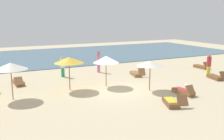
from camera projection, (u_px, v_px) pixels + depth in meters
The scene contains 16 objects.
ground_plane at pixel (118, 90), 17.43m from camera, with size 60.00×60.00×0.00m, color beige.
ocean_water at pixel (55, 56), 32.34m from camera, with size 48.00×16.00×0.06m, color #476B7F.
umbrella_0 at pixel (106, 59), 18.05m from camera, with size 1.83×1.83×2.19m.
umbrella_1 at pixel (10, 66), 15.09m from camera, with size 1.96×1.96×2.23m.
umbrella_2 at pixel (69, 60), 17.10m from camera, with size 1.98×1.98×2.25m.
umbrella_4 at pixel (150, 63), 17.03m from camera, with size 1.81×1.81×2.02m.
lounger_0 at pixel (184, 91), 16.48m from camera, with size 0.73×1.69×0.74m.
lounger_1 at pixel (216, 77), 20.47m from camera, with size 0.97×1.76×0.71m.
lounger_2 at pixel (136, 74), 21.65m from camera, with size 0.96×1.75×0.72m.
lounger_4 at pixel (19, 82), 18.83m from camera, with size 0.72×1.74×0.68m.
lounger_5 at pixel (172, 102), 14.42m from camera, with size 1.18×1.79×0.69m.
lounger_6 at pixel (202, 67), 24.76m from camera, with size 0.65×1.69×0.71m.
person_0 at pixel (63, 66), 21.12m from camera, with size 0.41×0.41×1.75m.
person_1 at pixel (99, 61), 22.86m from camera, with size 0.43×0.43×1.93m.
person_2 at pixel (209, 65), 21.76m from camera, with size 0.51×0.51×1.79m.
dog at pixel (187, 86), 17.88m from camera, with size 0.38×0.69×0.32m.
Camera 1 is at (-7.82, -14.87, 4.87)m, focal length 41.22 mm.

